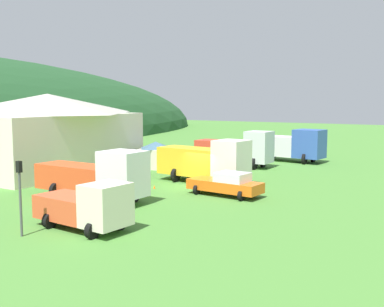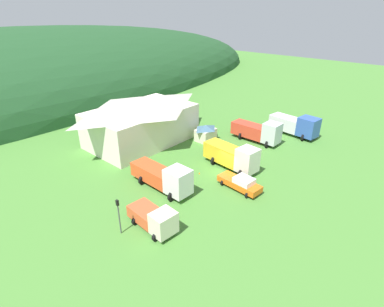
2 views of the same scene
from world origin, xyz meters
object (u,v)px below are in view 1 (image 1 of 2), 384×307
at_px(heavy_rig_white, 97,176).
at_px(service_pickup_orange, 226,184).
at_px(depot_building, 49,132).
at_px(heavy_rig_striped, 207,161).
at_px(tow_truck_silver, 238,149).
at_px(traffic_light_west, 20,190).
at_px(light_truck_cream, 88,206).
at_px(traffic_cone_near_pickup, 244,181).
at_px(box_truck_blue, 291,145).
at_px(play_shed_cream, 156,154).
at_px(traffic_cone_mid_row, 154,189).

height_order(heavy_rig_white, service_pickup_orange, heavy_rig_white).
bearing_deg(depot_building, heavy_rig_striped, -82.56).
bearing_deg(tow_truck_silver, depot_building, -137.52).
bearing_deg(traffic_light_west, heavy_rig_white, 16.38).
bearing_deg(heavy_rig_white, tow_truck_silver, 88.67).
bearing_deg(traffic_light_west, light_truck_cream, -38.08).
bearing_deg(depot_building, traffic_cone_near_pickup, -76.44).
distance_m(tow_truck_silver, traffic_light_west, 26.94).
distance_m(box_truck_blue, service_pickup_orange, 19.70).
bearing_deg(depot_building, play_shed_cream, -46.53).
xyz_separation_m(service_pickup_orange, traffic_cone_near_pickup, (5.81, 1.31, -0.83)).
distance_m(depot_building, traffic_light_west, 21.26).
xyz_separation_m(box_truck_blue, service_pickup_orange, (-19.55, -2.23, -0.97)).
xyz_separation_m(tow_truck_silver, service_pickup_orange, (-13.28, -5.46, -0.91)).
distance_m(service_pickup_orange, traffic_cone_mid_row, 5.83).
bearing_deg(heavy_rig_striped, traffic_light_west, -85.89).
relative_size(play_shed_cream, box_truck_blue, 0.39).
xyz_separation_m(service_pickup_orange, traffic_light_west, (-13.62, 4.15, 1.45)).
distance_m(heavy_rig_striped, traffic_cone_near_pickup, 3.64).
bearing_deg(heavy_rig_striped, service_pickup_orange, -38.98).
height_order(light_truck_cream, tow_truck_silver, tow_truck_silver).
bearing_deg(play_shed_cream, light_truck_cream, -153.66).
height_order(depot_building, light_truck_cream, depot_building).
relative_size(depot_building, heavy_rig_striped, 2.13).
bearing_deg(light_truck_cream, tow_truck_silver, 102.00).
relative_size(traffic_light_west, traffic_cone_near_pickup, 5.98).
distance_m(heavy_rig_striped, traffic_light_west, 17.21).
height_order(play_shed_cream, traffic_light_west, traffic_light_west).
distance_m(heavy_rig_white, service_pickup_orange, 8.70).
height_order(heavy_rig_white, traffic_light_west, traffic_light_west).
height_order(depot_building, box_truck_blue, depot_building).
bearing_deg(traffic_light_west, traffic_cone_mid_row, 6.94).
xyz_separation_m(play_shed_cream, heavy_rig_striped, (-4.76, -8.28, 0.47)).
bearing_deg(traffic_cone_mid_row, play_shed_cream, 34.77).
bearing_deg(tow_truck_silver, service_pickup_orange, -66.11).
bearing_deg(play_shed_cream, depot_building, 133.47).
bearing_deg(tow_truck_silver, heavy_rig_white, -91.47).
bearing_deg(light_truck_cream, service_pickup_orange, 83.23).
bearing_deg(traffic_light_west, tow_truck_silver, 2.77).
bearing_deg(depot_building, box_truck_blue, -42.93).
height_order(depot_building, tow_truck_silver, depot_building).
bearing_deg(traffic_cone_near_pickup, tow_truck_silver, 29.02).
xyz_separation_m(heavy_rig_striped, traffic_light_west, (-17.19, 0.60, 0.50)).
relative_size(tow_truck_silver, traffic_light_west, 2.13).
xyz_separation_m(light_truck_cream, traffic_cone_near_pickup, (16.94, -0.89, -1.23)).
distance_m(box_truck_blue, traffic_cone_mid_row, 20.36).
xyz_separation_m(heavy_rig_white, tow_truck_silver, (19.05, -1.01, 0.08)).
bearing_deg(box_truck_blue, service_pickup_orange, -76.25).
distance_m(depot_building, traffic_cone_near_pickup, 18.54).
height_order(light_truck_cream, box_truck_blue, box_truck_blue).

